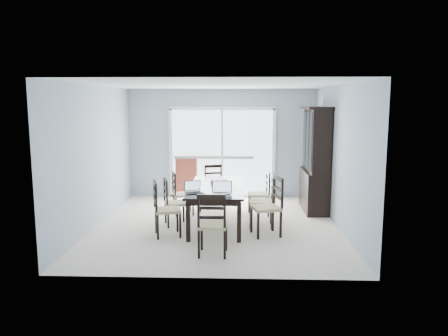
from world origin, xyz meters
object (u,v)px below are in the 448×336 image
at_px(chair_left_near, 162,203).
at_px(chair_right_far, 263,188).
at_px(chair_right_near, 272,200).
at_px(game_box, 219,182).
at_px(chair_left_mid, 171,197).
at_px(chair_left_far, 179,189).
at_px(china_hutch, 315,160).
at_px(chair_end_near, 212,218).
at_px(laptop_dark, 194,190).
at_px(chair_end_far, 214,181).
at_px(hot_tub, 215,171).
at_px(chair_right_mid, 266,195).
at_px(laptop_silver, 222,192).
at_px(dining_table, 217,190).
at_px(cell_phone, 210,196).

bearing_deg(chair_left_near, chair_right_far, 114.58).
xyz_separation_m(chair_right_near, game_box, (-0.94, 0.77, 0.16)).
distance_m(chair_left_mid, chair_left_far, 0.81).
bearing_deg(chair_left_near, game_box, 118.79).
xyz_separation_m(china_hutch, chair_end_near, (-2.00, -2.94, -0.47)).
xyz_separation_m(chair_left_near, laptop_dark, (0.55, 0.06, 0.21)).
bearing_deg(chair_end_far, chair_right_near, 102.73).
bearing_deg(laptop_dark, chair_right_near, -17.82).
height_order(chair_right_near, hot_tub, chair_right_near).
height_order(chair_left_near, chair_right_mid, chair_right_mid).
distance_m(chair_left_near, chair_left_mid, 0.67).
bearing_deg(chair_right_near, chair_left_mid, 59.16).
distance_m(chair_left_near, chair_left_far, 1.47).
xyz_separation_m(laptop_dark, hot_tub, (0.14, 3.96, -0.30)).
bearing_deg(laptop_silver, chair_end_near, -98.55).
bearing_deg(game_box, china_hutch, 27.74).
relative_size(dining_table, chair_right_near, 1.86).
bearing_deg(game_box, chair_end_far, 97.94).
relative_size(chair_left_mid, chair_right_far, 0.98).
relative_size(chair_left_near, chair_left_far, 1.09).
relative_size(china_hutch, chair_end_far, 2.08).
bearing_deg(chair_right_far, chair_right_mid, 176.13).
height_order(chair_right_mid, game_box, chair_right_mid).
bearing_deg(dining_table, game_box, 78.89).
bearing_deg(chair_left_mid, dining_table, 75.77).
relative_size(chair_left_near, hot_tub, 0.57).
bearing_deg(dining_table, chair_left_far, 137.05).
distance_m(china_hutch, cell_phone, 3.04).
xyz_separation_m(chair_right_near, chair_right_mid, (-0.06, 0.51, -0.02)).
height_order(chair_end_far, laptop_silver, chair_end_far).
distance_m(chair_end_near, laptop_silver, 0.87).
relative_size(chair_right_mid, chair_end_near, 1.01).
height_order(chair_left_mid, chair_right_near, chair_right_near).
height_order(laptop_dark, cell_phone, laptop_dark).
bearing_deg(game_box, chair_right_far, 34.56).
bearing_deg(hot_tub, chair_left_mid, -100.82).
relative_size(laptop_silver, game_box, 1.16).
bearing_deg(chair_right_near, china_hutch, -45.08).
xyz_separation_m(chair_left_far, chair_right_far, (1.72, 0.04, 0.01)).
bearing_deg(hot_tub, laptop_dark, -92.02).
relative_size(chair_left_near, chair_end_far, 1.05).
distance_m(dining_table, hot_tub, 3.32).
bearing_deg(chair_end_far, china_hutch, 157.33).
xyz_separation_m(chair_right_near, chair_right_far, (-0.08, 1.36, -0.08)).
xyz_separation_m(laptop_silver, game_box, (-0.09, 1.06, -0.02)).
height_order(china_hutch, chair_end_far, china_hutch).
relative_size(laptop_dark, hot_tub, 0.18).
height_order(dining_table, chair_end_near, chair_end_near).
relative_size(dining_table, chair_end_near, 1.95).
bearing_deg(laptop_silver, chair_left_far, 119.17).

